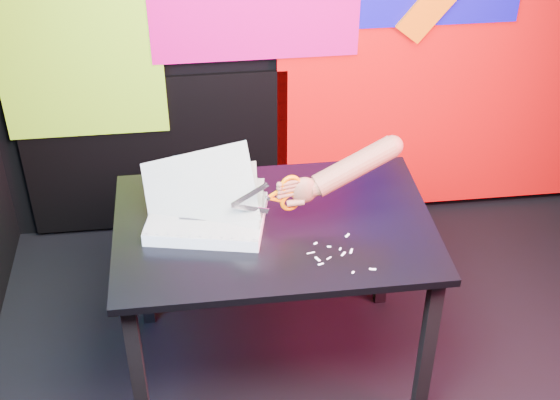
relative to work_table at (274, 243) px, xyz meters
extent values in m
cube|color=red|center=(0.93, 1.02, 0.19)|extent=(1.60, 0.02, 1.60)
cube|color=#89DC1D|center=(-0.77, 1.01, 0.44)|extent=(0.75, 0.02, 1.00)
cube|color=black|center=(-0.47, 1.02, -0.21)|extent=(1.30, 0.02, 0.85)
cube|color=black|center=(-0.53, -0.34, -0.30)|extent=(0.05, 0.05, 0.72)
cube|color=black|center=(-0.54, 0.33, -0.30)|extent=(0.05, 0.05, 0.72)
cube|color=black|center=(0.54, -0.33, -0.30)|extent=(0.05, 0.05, 0.72)
cube|color=black|center=(0.53, 0.34, -0.30)|extent=(0.05, 0.05, 0.72)
cube|color=black|center=(0.00, 0.00, 0.08)|extent=(1.19, 0.80, 0.03)
cube|color=white|center=(-0.25, 0.03, 0.12)|extent=(0.47, 0.39, 0.05)
cube|color=silver|center=(-0.25, 0.03, 0.14)|extent=(0.47, 0.39, 0.00)
cube|color=silver|center=(-0.25, 0.03, 0.15)|extent=(0.45, 0.37, 0.13)
cube|color=silver|center=(-0.26, 0.04, 0.17)|extent=(0.41, 0.33, 0.22)
cube|color=silver|center=(-0.27, 0.06, 0.22)|extent=(0.43, 0.26, 0.31)
cylinder|color=#2B2A2E|center=(-0.46, -0.07, 0.14)|extent=(0.01, 0.01, 0.00)
cylinder|color=#2B2A2E|center=(-0.43, -0.08, 0.14)|extent=(0.01, 0.01, 0.00)
cylinder|color=#2B2A2E|center=(-0.39, -0.09, 0.14)|extent=(0.01, 0.01, 0.00)
cylinder|color=#2B2A2E|center=(-0.35, -0.10, 0.14)|extent=(0.01, 0.01, 0.00)
cylinder|color=#2B2A2E|center=(-0.31, -0.10, 0.14)|extent=(0.01, 0.01, 0.00)
cylinder|color=#2B2A2E|center=(-0.28, -0.11, 0.14)|extent=(0.01, 0.01, 0.00)
cylinder|color=#2B2A2E|center=(-0.24, -0.12, 0.14)|extent=(0.01, 0.01, 0.00)
cylinder|color=#2B2A2E|center=(-0.20, -0.13, 0.14)|extent=(0.01, 0.01, 0.00)
cylinder|color=#2B2A2E|center=(-0.16, -0.13, 0.14)|extent=(0.01, 0.01, 0.00)
cylinder|color=#2B2A2E|center=(-0.13, -0.14, 0.14)|extent=(0.01, 0.01, 0.00)
cylinder|color=#2B2A2E|center=(-0.09, -0.15, 0.14)|extent=(0.01, 0.01, 0.00)
cylinder|color=#2B2A2E|center=(-0.41, 0.21, 0.14)|extent=(0.01, 0.01, 0.00)
cylinder|color=#2B2A2E|center=(-0.37, 0.20, 0.14)|extent=(0.01, 0.01, 0.00)
cylinder|color=#2B2A2E|center=(-0.33, 0.19, 0.14)|extent=(0.01, 0.01, 0.00)
cylinder|color=#2B2A2E|center=(-0.29, 0.18, 0.14)|extent=(0.01, 0.01, 0.00)
cylinder|color=#2B2A2E|center=(-0.26, 0.18, 0.14)|extent=(0.01, 0.01, 0.00)
cylinder|color=#2B2A2E|center=(-0.22, 0.17, 0.14)|extent=(0.01, 0.01, 0.00)
cylinder|color=#2B2A2E|center=(-0.18, 0.16, 0.14)|extent=(0.01, 0.01, 0.00)
cylinder|color=#2B2A2E|center=(-0.14, 0.15, 0.14)|extent=(0.01, 0.01, 0.00)
cylinder|color=#2B2A2E|center=(-0.11, 0.14, 0.14)|extent=(0.01, 0.01, 0.00)
cylinder|color=#2B2A2E|center=(-0.07, 0.14, 0.14)|extent=(0.01, 0.01, 0.00)
cylinder|color=#2B2A2E|center=(-0.03, 0.13, 0.14)|extent=(0.01, 0.01, 0.00)
cube|color=black|center=(-0.33, 0.10, 0.14)|extent=(0.08, 0.03, 0.00)
cube|color=black|center=(-0.22, 0.06, 0.14)|extent=(0.06, 0.02, 0.00)
cube|color=black|center=(-0.30, -0.01, 0.14)|extent=(0.10, 0.03, 0.00)
cube|color=silver|center=(-0.09, -0.04, 0.26)|extent=(0.14, 0.04, 0.08)
cube|color=silver|center=(-0.09, -0.04, 0.20)|extent=(0.14, 0.04, 0.08)
cylinder|color=silver|center=(-0.02, -0.03, 0.23)|extent=(0.02, 0.02, 0.02)
cube|color=#E56800|center=(0.00, -0.02, 0.22)|extent=(0.05, 0.02, 0.03)
cube|color=#E56800|center=(0.00, -0.02, 0.24)|extent=(0.05, 0.02, 0.03)
torus|color=#E56800|center=(0.06, -0.01, 0.27)|extent=(0.08, 0.03, 0.08)
torus|color=#E56800|center=(0.06, -0.01, 0.19)|extent=(0.08, 0.03, 0.08)
ellipsoid|color=brown|center=(0.11, 0.00, 0.23)|extent=(0.10, 0.06, 0.11)
cylinder|color=brown|center=(0.06, -0.01, 0.23)|extent=(0.08, 0.04, 0.02)
cylinder|color=brown|center=(0.06, -0.01, 0.25)|extent=(0.08, 0.04, 0.02)
cylinder|color=brown|center=(0.06, -0.01, 0.26)|extent=(0.07, 0.04, 0.02)
cylinder|color=brown|center=(0.06, -0.01, 0.28)|extent=(0.06, 0.03, 0.02)
cylinder|color=brown|center=(0.08, -0.02, 0.19)|extent=(0.07, 0.03, 0.03)
cylinder|color=brown|center=(0.16, 0.02, 0.23)|extent=(0.08, 0.08, 0.07)
cylinder|color=brown|center=(0.31, 0.05, 0.29)|extent=(0.34, 0.16, 0.19)
sphere|color=brown|center=(0.45, 0.08, 0.35)|extent=(0.08, 0.08, 0.08)
cube|color=white|center=(0.24, -0.31, 0.09)|extent=(0.01, 0.01, 0.00)
cube|color=white|center=(0.11, -0.19, 0.09)|extent=(0.03, 0.01, 0.00)
cube|color=white|center=(0.26, -0.10, 0.09)|extent=(0.02, 0.02, 0.00)
cube|color=white|center=(0.18, -0.16, 0.09)|extent=(0.01, 0.01, 0.00)
cube|color=white|center=(0.14, -0.25, 0.09)|extent=(0.02, 0.01, 0.00)
cube|color=white|center=(0.17, -0.22, 0.09)|extent=(0.02, 0.02, 0.00)
cube|color=white|center=(0.22, -0.21, 0.09)|extent=(0.02, 0.02, 0.00)
cube|color=white|center=(0.31, -0.30, 0.09)|extent=(0.02, 0.01, 0.00)
cube|color=white|center=(0.14, -0.14, 0.09)|extent=(0.02, 0.02, 0.00)
cube|color=white|center=(0.22, -0.18, 0.09)|extent=(0.01, 0.02, 0.00)
cube|color=white|center=(0.13, -0.22, 0.09)|extent=(0.02, 0.03, 0.00)
cube|color=white|center=(0.25, -0.19, 0.09)|extent=(0.02, 0.03, 0.00)
camera|label=1|loc=(-0.25, -2.30, 1.84)|focal=50.00mm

